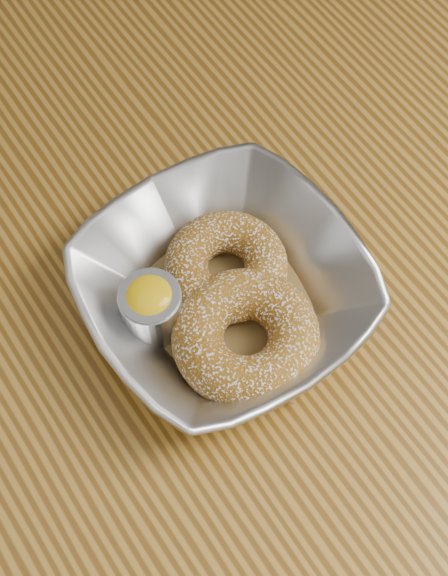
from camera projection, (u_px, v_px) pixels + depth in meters
ground_plane at (166, 534)px, 1.30m from camera, size 4.00×4.00×0.00m
table at (119, 403)px, 0.72m from camera, size 1.20×0.80×0.75m
serving_bowl at (224, 290)px, 0.63m from camera, size 0.22×0.22×0.05m
parchment at (224, 300)px, 0.65m from camera, size 0.20×0.20×0.00m
donut_back at (226, 266)px, 0.64m from camera, size 0.13×0.13×0.03m
donut_front at (246, 337)px, 0.61m from camera, size 0.13×0.13×0.04m
ramekin at (151, 307)px, 0.61m from camera, size 0.05×0.05×0.05m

